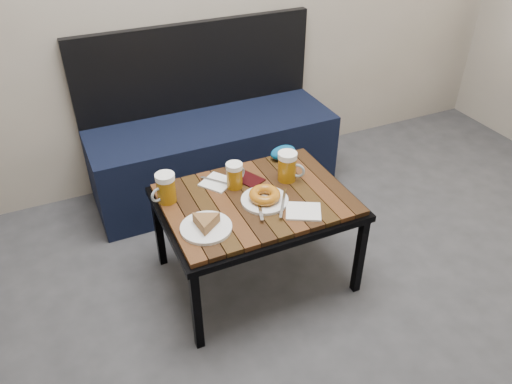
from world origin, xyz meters
name	(u,v)px	position (x,y,z in m)	size (l,w,h in m)	color
bench	(212,148)	(-0.15, 1.76, 0.27)	(1.40, 0.50, 0.95)	black
cafe_table	(256,205)	(-0.23, 0.95, 0.43)	(0.84, 0.62, 0.47)	black
beer_mug_left	(166,188)	(-0.60, 1.08, 0.54)	(0.13, 0.10, 0.14)	#9A640C
beer_mug_centre	(235,175)	(-0.28, 1.06, 0.53)	(0.11, 0.10, 0.12)	#9A640C
beer_mug_right	(288,166)	(-0.04, 1.02, 0.54)	(0.13, 0.12, 0.14)	#9A640C
plate_pie	(206,224)	(-0.51, 0.83, 0.50)	(0.21, 0.21, 0.06)	white
plate_bagel	(265,197)	(-0.21, 0.90, 0.50)	(0.23, 0.26, 0.06)	white
napkin_left	(217,182)	(-0.35, 1.12, 0.48)	(0.18, 0.18, 0.01)	white
napkin_right	(303,211)	(-0.10, 0.77, 0.48)	(0.19, 0.18, 0.01)	white
passport_navy	(204,229)	(-0.52, 0.83, 0.48)	(0.10, 0.13, 0.01)	black
passport_burgundy	(249,179)	(-0.21, 1.09, 0.48)	(0.09, 0.13, 0.01)	black
knit_pouch	(283,152)	(0.03, 1.20, 0.50)	(0.14, 0.09, 0.06)	navy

